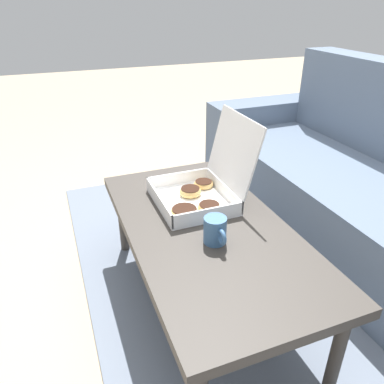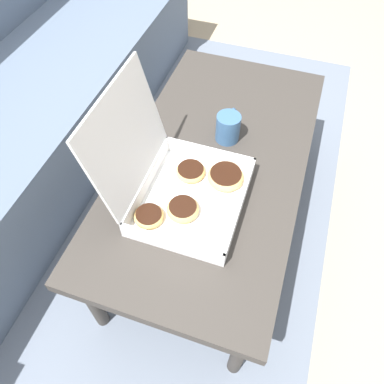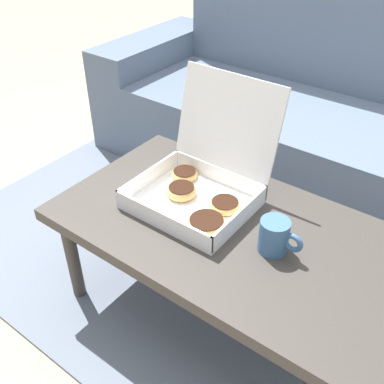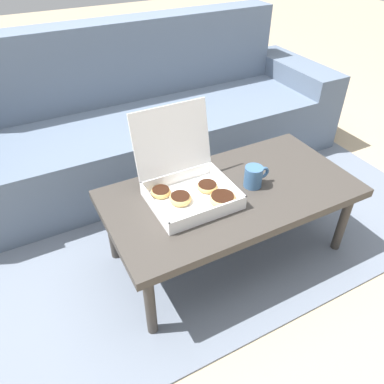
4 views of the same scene
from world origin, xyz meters
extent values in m
plane|color=tan|center=(0.00, 0.00, 0.00)|extent=(12.00, 12.00, 0.00)
cube|color=slate|center=(0.00, 0.30, 0.01)|extent=(2.62, 1.91, 0.01)
cube|color=slate|center=(0.00, 0.64, 0.20)|extent=(2.02, 0.59, 0.40)
cube|color=slate|center=(0.00, 1.04, 0.45)|extent=(2.02, 0.20, 0.89)
cube|color=slate|center=(-1.13, 0.74, 0.27)|extent=(0.24, 0.79, 0.54)
cube|color=#3D3833|center=(0.00, -0.18, 0.39)|extent=(1.15, 0.60, 0.04)
cylinder|color=#3D3833|center=(-0.52, -0.42, 0.18)|extent=(0.04, 0.04, 0.37)
cylinder|color=#3D3833|center=(-0.52, 0.06, 0.18)|extent=(0.04, 0.04, 0.37)
cube|color=white|center=(-0.20, -0.17, 0.41)|extent=(0.36, 0.30, 0.01)
cube|color=white|center=(-0.20, -0.31, 0.44)|extent=(0.36, 0.01, 0.06)
cube|color=white|center=(-0.20, -0.02, 0.44)|extent=(0.36, 0.01, 0.06)
cube|color=white|center=(-0.37, -0.17, 0.44)|extent=(0.01, 0.30, 0.06)
cube|color=white|center=(-0.02, -0.17, 0.44)|extent=(0.01, 0.30, 0.06)
cube|color=white|center=(-0.20, 0.02, 0.62)|extent=(0.36, 0.08, 0.30)
torus|color=#E0B266|center=(-0.09, -0.24, 0.43)|extent=(0.11, 0.11, 0.04)
cylinder|color=black|center=(-0.09, -0.24, 0.44)|extent=(0.10, 0.10, 0.02)
torus|color=#E0B266|center=(-0.10, -0.13, 0.43)|extent=(0.09, 0.09, 0.03)
cylinder|color=black|center=(-0.10, -0.13, 0.43)|extent=(0.08, 0.08, 0.01)
torus|color=#E0B266|center=(-0.25, -0.15, 0.43)|extent=(0.10, 0.10, 0.03)
cylinder|color=black|center=(-0.25, -0.15, 0.44)|extent=(0.08, 0.08, 0.02)
torus|color=#E0B266|center=(-0.30, -0.07, 0.43)|extent=(0.09, 0.09, 0.03)
cylinder|color=black|center=(-0.30, -0.07, 0.44)|extent=(0.08, 0.08, 0.01)
cylinder|color=#3D6693|center=(0.10, -0.19, 0.46)|extent=(0.08, 0.08, 0.10)
torus|color=#3D6693|center=(0.16, -0.19, 0.46)|extent=(0.06, 0.01, 0.06)
camera|label=1|loc=(1.11, -0.67, 1.20)|focal=35.00mm
camera|label=2|loc=(-0.83, -0.38, 1.34)|focal=35.00mm
camera|label=3|loc=(0.47, -1.06, 1.27)|focal=42.00mm
camera|label=4|loc=(-0.79, -1.29, 1.43)|focal=35.00mm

